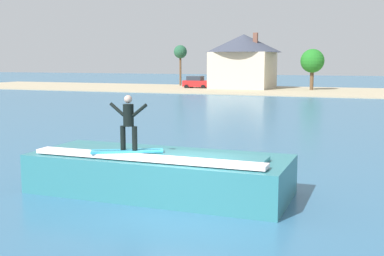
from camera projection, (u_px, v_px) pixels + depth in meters
name	position (u px, v px, depth m)	size (l,w,h in m)	color
ground_plane	(186.00, 207.00, 13.77)	(260.00, 260.00, 0.00)	#316285
wave_crest	(159.00, 173.00, 15.17)	(8.01, 3.12, 1.37)	#2C727A
surfboard	(127.00, 151.00, 14.73)	(2.12, 1.40, 0.06)	#33A5CC
surfer	(128.00, 120.00, 14.60)	(1.25, 0.32, 1.66)	black
shoreline_bank	(337.00, 92.00, 63.82)	(120.00, 19.79, 0.13)	tan
car_near_shore	(197.00, 82.00, 71.93)	(3.98, 2.24, 1.86)	red
house_with_chimney	(243.00, 58.00, 70.92)	(10.96, 10.96, 8.00)	beige
tree_tall_bare	(312.00, 61.00, 66.40)	(3.22, 3.22, 5.69)	brown
tree_short_bushy	(180.00, 53.00, 78.27)	(2.11, 2.11, 6.58)	brown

